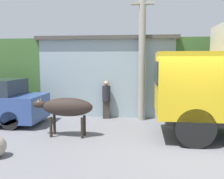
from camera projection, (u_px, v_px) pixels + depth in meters
ground_plane at (189, 145)px, 7.44m from camera, size 60.00×60.00×0.00m
hillside_embankment at (170, 75)px, 13.19m from camera, size 32.00×5.28×3.32m
building_backdrop at (109, 75)px, 12.06m from camera, size 5.98×2.70×3.40m
brown_cow at (66, 107)px, 8.19m from camera, size 1.93×0.58×1.23m
pedestrian_on_hill at (106, 98)px, 10.74m from camera, size 0.36×0.36×1.56m
utility_pole at (142, 52)px, 10.27m from camera, size 0.90×0.28×5.20m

